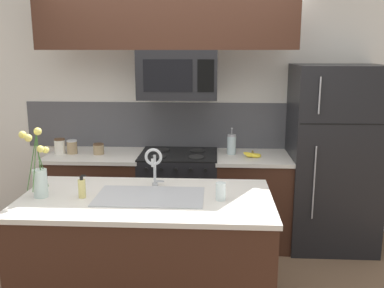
{
  "coord_description": "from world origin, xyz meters",
  "views": [
    {
      "loc": [
        0.36,
        -3.2,
        1.93
      ],
      "look_at": [
        0.17,
        0.27,
        1.16
      ],
      "focal_mm": 40.0,
      "sensor_mm": 36.0,
      "label": 1
    }
  ],
  "objects": [
    {
      "name": "sink_faucet",
      "position": [
        -0.1,
        -0.13,
        1.11
      ],
      "size": [
        0.14,
        0.14,
        0.31
      ],
      "color": "#B7BABF",
      "rests_on": "island_counter"
    },
    {
      "name": "refrigerator",
      "position": [
        1.5,
        0.92,
        0.9
      ],
      "size": [
        0.83,
        0.74,
        1.79
      ],
      "color": "black",
      "rests_on": "ground"
    },
    {
      "name": "splash_band",
      "position": [
        0.0,
        1.22,
        1.15
      ],
      "size": [
        3.29,
        0.01,
        0.48
      ],
      "primitive_type": "cube",
      "color": "#4C4C51",
      "rests_on": "rear_partition"
    },
    {
      "name": "banana_bunch",
      "position": [
        0.72,
        0.84,
        0.93
      ],
      "size": [
        0.19,
        0.13,
        0.08
      ],
      "color": "yellow",
      "rests_on": "back_counter_right"
    },
    {
      "name": "back_counter_right",
      "position": [
        0.74,
        0.9,
        0.46
      ],
      "size": [
        0.74,
        0.65,
        0.91
      ],
      "color": "#381E14",
      "rests_on": "ground"
    },
    {
      "name": "back_counter_left",
      "position": [
        -0.84,
        0.9,
        0.46
      ],
      "size": [
        0.94,
        0.65,
        0.91
      ],
      "color": "#381E14",
      "rests_on": "ground"
    },
    {
      "name": "upper_cabinet_band",
      "position": [
        -0.1,
        0.85,
        2.23
      ],
      "size": [
        2.38,
        0.34,
        0.6
      ],
      "primitive_type": "cube",
      "color": "#381E14"
    },
    {
      "name": "microwave",
      "position": [
        0.0,
        0.88,
        1.7
      ],
      "size": [
        0.74,
        0.4,
        0.46
      ],
      "color": "black"
    },
    {
      "name": "french_press",
      "position": [
        0.52,
        0.96,
        1.01
      ],
      "size": [
        0.09,
        0.09,
        0.27
      ],
      "color": "silver",
      "rests_on": "back_counter_right"
    },
    {
      "name": "kitchen_sink",
      "position": [
        -0.1,
        -0.35,
        0.84
      ],
      "size": [
        0.76,
        0.44,
        0.16
      ],
      "color": "#ADAFB5",
      "rests_on": "island_counter"
    },
    {
      "name": "storage_jar_short",
      "position": [
        -0.8,
        0.88,
        0.96
      ],
      "size": [
        0.11,
        0.11,
        0.11
      ],
      "color": "#997F5B",
      "rests_on": "back_counter_left"
    },
    {
      "name": "rear_partition",
      "position": [
        0.3,
        1.28,
        1.3
      ],
      "size": [
        5.2,
        0.1,
        2.6
      ],
      "primitive_type": "cube",
      "color": "silver",
      "rests_on": "ground"
    },
    {
      "name": "dish_soap_bottle",
      "position": [
        -0.57,
        -0.39,
        0.98
      ],
      "size": [
        0.06,
        0.05,
        0.16
      ],
      "color": "#DBCC75",
      "rests_on": "island_counter"
    },
    {
      "name": "drinking_glass",
      "position": [
        0.4,
        -0.38,
        0.97
      ],
      "size": [
        0.07,
        0.07,
        0.12
      ],
      "color": "silver",
      "rests_on": "island_counter"
    },
    {
      "name": "storage_jar_medium",
      "position": [
        -1.07,
        0.89,
        0.98
      ],
      "size": [
        0.1,
        0.1,
        0.14
      ],
      "color": "#997F5B",
      "rests_on": "back_counter_left"
    },
    {
      "name": "flower_vase",
      "position": [
        -0.87,
        -0.4,
        1.07
      ],
      "size": [
        0.16,
        0.19,
        0.5
      ],
      "color": "silver",
      "rests_on": "island_counter"
    },
    {
      "name": "island_counter",
      "position": [
        -0.12,
        -0.35,
        0.46
      ],
      "size": [
        1.78,
        0.92,
        0.91
      ],
      "color": "#381E14",
      "rests_on": "ground"
    },
    {
      "name": "storage_jar_tall",
      "position": [
        -1.19,
        0.89,
        0.99
      ],
      "size": [
        0.11,
        0.11,
        0.15
      ],
      "color": "silver",
      "rests_on": "back_counter_left"
    },
    {
      "name": "ground_plane",
      "position": [
        0.0,
        0.0,
        0.0
      ],
      "size": [
        10.0,
        10.0,
        0.0
      ],
      "primitive_type": "plane",
      "color": "brown"
    },
    {
      "name": "stove_range",
      "position": [
        0.0,
        0.9,
        0.46
      ],
      "size": [
        0.76,
        0.64,
        0.93
      ],
      "color": "black",
      "rests_on": "ground"
    }
  ]
}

